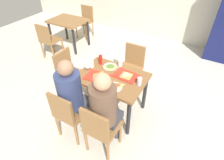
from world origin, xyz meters
TOP-DOWN VIEW (x-y plane):
  - ground_plane at (0.00, 0.00)m, footprint 10.00×10.00m
  - main_table at (0.00, 0.00)m, footprint 1.02×0.74m
  - chair_near_left at (-0.25, -0.75)m, footprint 0.40×0.40m
  - chair_near_right at (0.25, -0.75)m, footprint 0.40×0.40m
  - chair_far_side at (0.00, 0.75)m, footprint 0.40×0.40m
  - chair_left_end at (-0.89, 0.00)m, footprint 0.40×0.40m
  - person_in_red at (-0.25, -0.61)m, footprint 0.32×0.42m
  - person_in_brown_jacket at (0.25, -0.61)m, footprint 0.32×0.42m
  - tray_red_near at (-0.18, -0.13)m, footprint 0.38×0.28m
  - tray_red_far at (0.18, 0.11)m, footprint 0.38×0.29m
  - paper_plate_center at (-0.15, 0.20)m, footprint 0.22×0.22m
  - paper_plate_near_edge at (0.15, -0.20)m, footprint 0.22×0.22m
  - pizza_slice_a at (-0.17, -0.11)m, footprint 0.13×0.21m
  - pizza_slice_b at (0.19, 0.10)m, footprint 0.23×0.23m
  - pizza_slice_c at (-0.14, 0.19)m, footprint 0.24×0.23m
  - pizza_slice_d at (0.16, -0.18)m, footprint 0.23×0.23m
  - plastic_cup_a at (-0.03, 0.31)m, footprint 0.07×0.07m
  - plastic_cup_b at (0.03, -0.31)m, footprint 0.07×0.07m
  - plastic_cup_c at (-0.41, 0.06)m, footprint 0.07×0.07m
  - soda_can at (0.43, 0.02)m, footprint 0.07×0.07m
  - condiment_bottle at (-0.33, 0.20)m, footprint 0.06×0.06m
  - foil_bundle at (-0.43, -0.02)m, footprint 0.10×0.10m
  - background_table at (-2.13, 1.47)m, footprint 0.90×0.70m
  - background_chair_near at (-2.13, 0.74)m, footprint 0.40×0.40m
  - background_chair_far at (-2.13, 2.20)m, footprint 0.40×0.40m

SIDE VIEW (x-z plane):
  - ground_plane at x=0.00m, z-range -0.02..0.00m
  - chair_near_left at x=-0.25m, z-range 0.08..0.94m
  - chair_near_right at x=0.25m, z-range 0.08..0.94m
  - chair_far_side at x=0.00m, z-range 0.08..0.94m
  - chair_left_end at x=-0.89m, z-range 0.08..0.94m
  - background_chair_near at x=-2.13m, z-range 0.08..0.94m
  - background_chair_far at x=-2.13m, z-range 0.08..0.94m
  - background_table at x=-2.13m, z-range 0.24..0.96m
  - main_table at x=0.00m, z-range 0.25..0.97m
  - paper_plate_center at x=-0.15m, z-range 0.72..0.73m
  - paper_plate_near_edge at x=0.15m, z-range 0.72..0.73m
  - tray_red_near at x=-0.18m, z-range 0.72..0.74m
  - tray_red_far at x=0.18m, z-range 0.72..0.74m
  - pizza_slice_d at x=0.16m, z-range 0.73..0.75m
  - pizza_slice_c at x=-0.14m, z-range 0.73..0.75m
  - pizza_slice_a at x=-0.17m, z-range 0.74..0.76m
  - pizza_slice_b at x=0.19m, z-range 0.74..0.76m
  - person_in_red at x=-0.25m, z-range 0.12..1.39m
  - person_in_brown_jacket at x=0.25m, z-range 0.12..1.39m
  - plastic_cup_a at x=-0.03m, z-range 0.72..0.82m
  - plastic_cup_b at x=0.03m, z-range 0.72..0.82m
  - plastic_cup_c at x=-0.41m, z-range 0.72..0.82m
  - foil_bundle at x=-0.43m, z-range 0.72..0.82m
  - soda_can at x=0.43m, z-range 0.72..0.84m
  - condiment_bottle at x=-0.33m, z-range 0.72..0.88m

